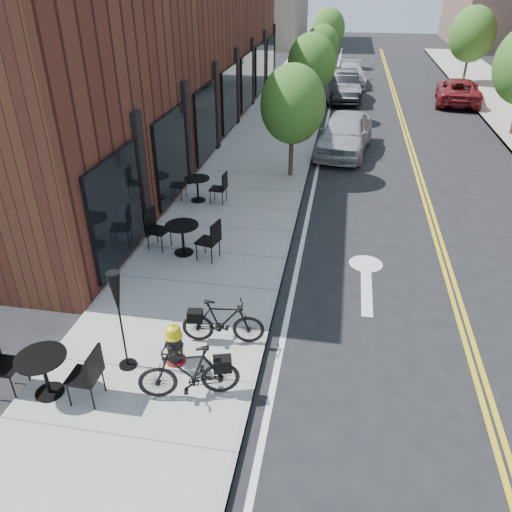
# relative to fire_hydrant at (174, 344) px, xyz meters

# --- Properties ---
(ground) EXTENTS (120.00, 120.00, 0.00)m
(ground) POSITION_rel_fire_hydrant_xyz_m (1.57, 1.19, -0.53)
(ground) COLOR black
(ground) RESTS_ON ground
(sidewalk_near) EXTENTS (4.00, 70.00, 0.12)m
(sidewalk_near) POSITION_rel_fire_hydrant_xyz_m (-0.43, 11.19, -0.47)
(sidewalk_near) COLOR #9E9B93
(sidewalk_near) RESTS_ON ground
(building_near) EXTENTS (5.00, 28.00, 7.00)m
(building_near) POSITION_rel_fire_hydrant_xyz_m (-4.93, 15.19, 2.97)
(building_near) COLOR #4B2018
(building_near) RESTS_ON ground
(tree_near_a) EXTENTS (2.20, 2.20, 3.81)m
(tree_near_a) POSITION_rel_fire_hydrant_xyz_m (0.97, 10.19, 2.08)
(tree_near_a) COLOR #382B1E
(tree_near_a) RESTS_ON sidewalk_near
(tree_near_b) EXTENTS (2.30, 2.30, 3.98)m
(tree_near_b) POSITION_rel_fire_hydrant_xyz_m (0.97, 18.19, 2.19)
(tree_near_b) COLOR #382B1E
(tree_near_b) RESTS_ON sidewalk_near
(tree_near_c) EXTENTS (2.10, 2.10, 3.67)m
(tree_near_c) POSITION_rel_fire_hydrant_xyz_m (0.97, 26.19, 2.00)
(tree_near_c) COLOR #382B1E
(tree_near_c) RESTS_ON sidewalk_near
(tree_near_d) EXTENTS (2.40, 2.40, 4.11)m
(tree_near_d) POSITION_rel_fire_hydrant_xyz_m (0.97, 34.19, 2.26)
(tree_near_d) COLOR #382B1E
(tree_near_d) RESTS_ON sidewalk_near
(tree_far_c) EXTENTS (2.80, 2.80, 4.62)m
(tree_far_c) POSITION_rel_fire_hydrant_xyz_m (10.17, 29.19, 2.53)
(tree_far_c) COLOR #382B1E
(tree_far_c) RESTS_ON sidewalk_far
(fire_hydrant) EXTENTS (0.42, 0.42, 0.86)m
(fire_hydrant) POSITION_rel_fire_hydrant_xyz_m (0.00, 0.00, 0.00)
(fire_hydrant) COLOR maroon
(fire_hydrant) RESTS_ON sidewalk_near
(bicycle_left) EXTENTS (1.79, 0.94, 1.03)m
(bicycle_left) POSITION_rel_fire_hydrant_xyz_m (0.52, -0.78, 0.11)
(bicycle_left) COLOR black
(bicycle_left) RESTS_ON sidewalk_near
(bicycle_right) EXTENTS (1.65, 0.64, 0.97)m
(bicycle_right) POSITION_rel_fire_hydrant_xyz_m (0.75, 0.71, 0.08)
(bicycle_right) COLOR black
(bicycle_right) RESTS_ON sidewalk_near
(bistro_set_a) EXTENTS (1.94, 0.85, 1.05)m
(bistro_set_a) POSITION_rel_fire_hydrant_xyz_m (-1.90, -1.16, 0.12)
(bistro_set_a) COLOR black
(bistro_set_a) RESTS_ON sidewalk_near
(bistro_set_b) EXTENTS (2.02, 1.03, 1.06)m
(bistro_set_b) POSITION_rel_fire_hydrant_xyz_m (-1.09, 4.01, 0.13)
(bistro_set_b) COLOR black
(bistro_set_b) RESTS_ON sidewalk_near
(bistro_set_c) EXTENTS (1.86, 0.85, 0.99)m
(bistro_set_c) POSITION_rel_fire_hydrant_xyz_m (-1.65, 7.37, 0.09)
(bistro_set_c) COLOR black
(bistro_set_c) RESTS_ON sidewalk_near
(patio_umbrella) EXTENTS (0.33, 0.33, 2.02)m
(patio_umbrella) POSITION_rel_fire_hydrant_xyz_m (-0.84, -0.27, 1.04)
(patio_umbrella) COLOR black
(patio_umbrella) RESTS_ON sidewalk_near
(parked_car_a) EXTENTS (2.51, 4.92, 1.61)m
(parked_car_a) POSITION_rel_fire_hydrant_xyz_m (2.78, 13.49, 0.27)
(parked_car_a) COLOR #A4A6AD
(parked_car_a) RESTS_ON ground
(parked_car_b) EXTENTS (2.36, 5.18, 1.65)m
(parked_car_b) POSITION_rel_fire_hydrant_xyz_m (2.37, 23.25, 0.30)
(parked_car_b) COLOR black
(parked_car_b) RESTS_ON ground
(parked_car_c) EXTENTS (2.16, 4.75, 1.35)m
(parked_car_c) POSITION_rel_fire_hydrant_xyz_m (2.83, 27.68, 0.15)
(parked_car_c) COLOR #BABABF
(parked_car_c) RESTS_ON ground
(parked_car_far) EXTENTS (2.87, 5.17, 1.37)m
(parked_car_far) POSITION_rel_fire_hydrant_xyz_m (8.83, 23.47, 0.16)
(parked_car_far) COLOR maroon
(parked_car_far) RESTS_ON ground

